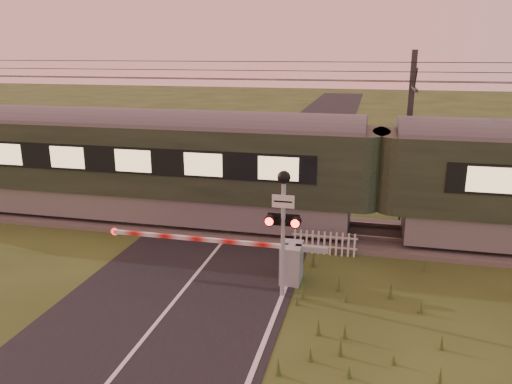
% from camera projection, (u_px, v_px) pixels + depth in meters
% --- Properties ---
extents(ground, '(160.00, 160.00, 0.00)m').
position_uv_depth(ground, '(168.00, 310.00, 12.89)').
color(ground, '#2E3B16').
rests_on(ground, ground).
extents(road, '(6.00, 140.00, 0.03)m').
position_uv_depth(road, '(165.00, 314.00, 12.66)').
color(road, black).
rests_on(road, ground).
extents(track_bed, '(140.00, 3.40, 0.39)m').
position_uv_depth(track_bed, '(235.00, 225.00, 18.96)').
color(track_bed, '#47423D').
rests_on(track_bed, ground).
extents(overhead_wires, '(120.00, 0.62, 0.62)m').
position_uv_depth(overhead_wires, '(233.00, 72.00, 17.41)').
color(overhead_wires, black).
rests_on(overhead_wires, ground).
extents(train, '(43.27, 2.98, 4.03)m').
position_uv_depth(train, '(379.00, 176.00, 17.20)').
color(train, slate).
rests_on(train, ground).
extents(boom_gate, '(6.71, 0.88, 1.17)m').
position_uv_depth(boom_gate, '(282.00, 260.00, 14.40)').
color(boom_gate, gray).
rests_on(boom_gate, ground).
extents(crossing_signal, '(0.90, 0.36, 3.52)m').
position_uv_depth(crossing_signal, '(283.00, 212.00, 12.96)').
color(crossing_signal, gray).
rests_on(crossing_signal, ground).
extents(picket_fence, '(2.14, 0.07, 0.79)m').
position_uv_depth(picket_fence, '(324.00, 243.00, 16.30)').
color(picket_fence, silver).
rests_on(picket_fence, ground).
extents(catenary_mast, '(0.20, 2.45, 6.50)m').
position_uv_depth(catenary_mast, '(408.00, 135.00, 18.76)').
color(catenary_mast, '#2D2D30').
rests_on(catenary_mast, ground).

